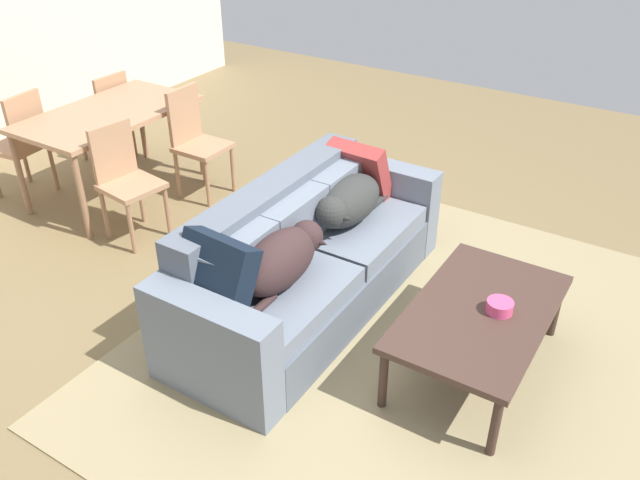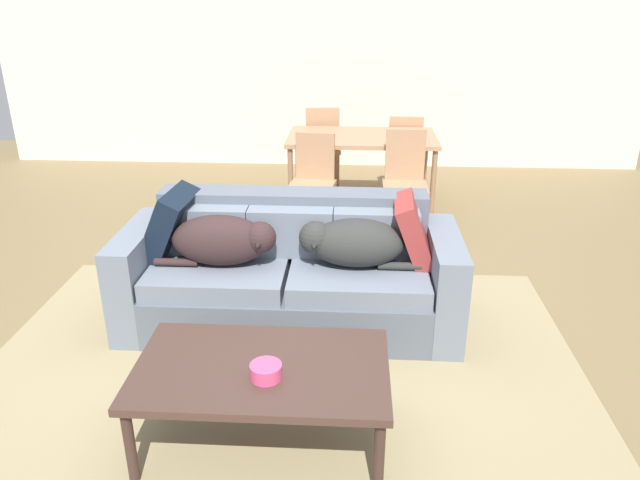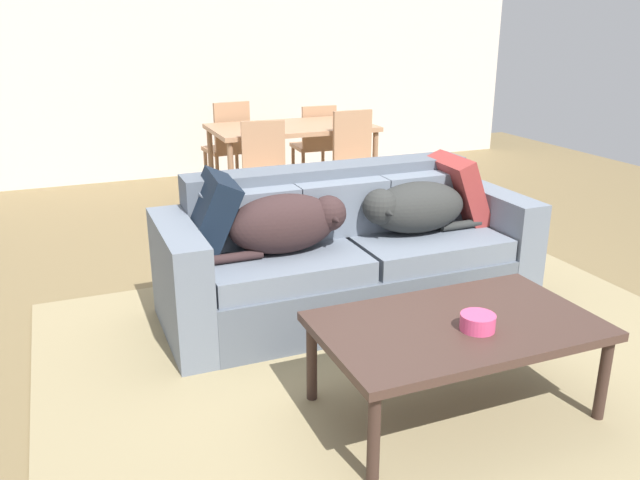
# 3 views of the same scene
# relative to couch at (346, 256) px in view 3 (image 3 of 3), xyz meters

# --- Properties ---
(ground_plane) EXTENTS (10.00, 10.00, 0.00)m
(ground_plane) POSITION_rel_couch_xyz_m (-0.04, -0.01, -0.34)
(ground_plane) COLOR olive
(back_partition) EXTENTS (8.00, 0.12, 2.70)m
(back_partition) POSITION_rel_couch_xyz_m (-0.04, 3.99, 1.01)
(back_partition) COLOR silver
(back_partition) RESTS_ON ground
(area_rug) EXTENTS (3.60, 3.27, 0.01)m
(area_rug) POSITION_rel_couch_xyz_m (-0.00, -0.89, -0.33)
(area_rug) COLOR #988760
(area_rug) RESTS_ON ground
(couch) EXTENTS (2.21, 0.85, 0.84)m
(couch) POSITION_rel_couch_xyz_m (0.00, 0.00, 0.00)
(couch) COLOR slate
(couch) RESTS_ON ground
(dog_on_left_cushion) EXTENTS (0.79, 0.32, 0.33)m
(dog_on_left_cushion) POSITION_rel_couch_xyz_m (-0.41, -0.12, 0.29)
(dog_on_left_cushion) COLOR #342323
(dog_on_left_cushion) RESTS_ON couch
(dog_on_right_cushion) EXTENTS (0.78, 0.35, 0.31)m
(dog_on_right_cushion) POSITION_rel_couch_xyz_m (0.40, -0.08, 0.28)
(dog_on_right_cushion) COLOR #2E302E
(dog_on_right_cushion) RESTS_ON couch
(throw_pillow_by_left_arm) EXTENTS (0.36, 0.48, 0.48)m
(throw_pillow_by_left_arm) POSITION_rel_couch_xyz_m (-0.81, 0.06, 0.33)
(throw_pillow_by_left_arm) COLOR black
(throw_pillow_by_left_arm) RESTS_ON couch
(throw_pillow_by_right_arm) EXTENTS (0.29, 0.45, 0.45)m
(throw_pillow_by_right_arm) POSITION_rel_couch_xyz_m (0.81, 0.05, 0.32)
(throw_pillow_by_right_arm) COLOR maroon
(throw_pillow_by_right_arm) RESTS_ON couch
(coffee_table) EXTENTS (1.22, 0.73, 0.44)m
(coffee_table) POSITION_rel_couch_xyz_m (-0.01, -1.20, 0.06)
(coffee_table) COLOR #452F28
(coffee_table) RESTS_ON ground
(bowl_on_coffee_table) EXTENTS (0.15, 0.15, 0.07)m
(bowl_on_coffee_table) POSITION_rel_couch_xyz_m (0.02, -1.29, 0.14)
(bowl_on_coffee_table) COLOR #EA4C7F
(bowl_on_coffee_table) RESTS_ON coffee_table
(dining_table) EXTENTS (1.46, 0.84, 0.76)m
(dining_table) POSITION_rel_couch_xyz_m (0.48, 2.28, 0.36)
(dining_table) COLOR tan
(dining_table) RESTS_ON ground
(dining_chair_near_left) EXTENTS (0.45, 0.45, 0.90)m
(dining_chair_near_left) POSITION_rel_couch_xyz_m (0.04, 1.66, 0.17)
(dining_chair_near_left) COLOR tan
(dining_chair_near_left) RESTS_ON ground
(dining_chair_near_right) EXTENTS (0.40, 0.40, 0.94)m
(dining_chair_near_right) POSITION_rel_couch_xyz_m (0.88, 1.69, 0.18)
(dining_chair_near_right) COLOR tan
(dining_chair_near_right) RESTS_ON ground
(dining_chair_far_left) EXTENTS (0.44, 0.44, 0.94)m
(dining_chair_far_left) POSITION_rel_couch_xyz_m (0.05, 2.90, 0.18)
(dining_chair_far_left) COLOR tan
(dining_chair_far_left) RESTS_ON ground
(dining_chair_far_right) EXTENTS (0.42, 0.42, 0.86)m
(dining_chair_far_right) POSITION_rel_couch_xyz_m (0.96, 2.86, 0.14)
(dining_chair_far_right) COLOR tan
(dining_chair_far_right) RESTS_ON ground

